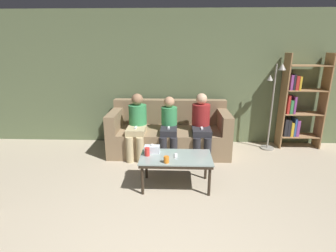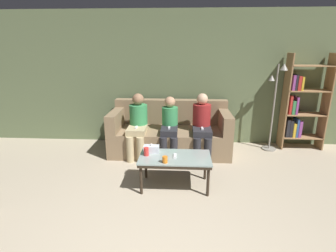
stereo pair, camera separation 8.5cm
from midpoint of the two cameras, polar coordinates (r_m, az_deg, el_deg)
wall_back at (r=5.28m, az=0.04°, el=10.18°), size 12.00×0.06×2.60m
couch at (r=4.96m, az=-0.19°, el=-1.67°), size 2.18×0.96×0.93m
coffee_table at (r=3.67m, az=1.08°, el=-7.30°), size 0.99×0.57×0.46m
cup_near_left at (r=3.45m, az=-1.08°, el=-7.32°), size 0.07×0.07×0.09m
cup_near_right at (r=3.67m, az=-5.22°, el=-5.61°), size 0.07×0.07×0.12m
tissue_box at (r=3.78m, az=-4.13°, el=-5.01°), size 0.22×0.12×0.13m
game_remote at (r=3.65m, az=1.08°, el=-6.51°), size 0.04×0.15×0.02m
bookshelf at (r=5.61m, az=25.92°, el=4.00°), size 0.78×0.32×1.81m
standing_lamp at (r=5.26m, az=21.59°, el=5.68°), size 0.31×0.26×1.63m
seated_person_left_end at (r=4.72m, az=-7.27°, el=0.62°), size 0.32×0.67×1.12m
seated_person_mid_left at (r=4.65m, az=-0.31°, el=0.07°), size 0.31×0.64×1.07m
seated_person_mid_right at (r=4.67m, az=6.73°, el=0.52°), size 0.32×0.67×1.13m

